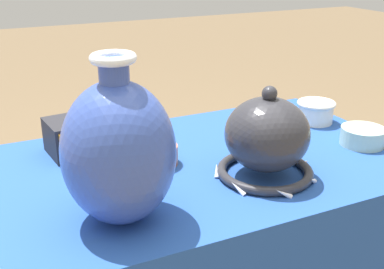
% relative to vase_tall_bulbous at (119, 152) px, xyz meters
% --- Properties ---
extents(display_table, '(1.29, 0.65, 0.71)m').
position_rel_vase_tall_bulbous_xyz_m(display_table, '(0.15, 0.16, -0.22)').
color(display_table, olive).
rests_on(display_table, ground_plane).
extents(vase_tall_bulbous, '(0.22, 0.22, 0.33)m').
position_rel_vase_tall_bulbous_xyz_m(vase_tall_bulbous, '(0.00, 0.00, 0.00)').
color(vase_tall_bulbous, '#3851A8').
rests_on(vase_tall_bulbous, display_table).
extents(vase_dome_bell, '(0.23, 0.24, 0.22)m').
position_rel_vase_tall_bulbous_xyz_m(vase_dome_bell, '(0.36, 0.04, -0.05)').
color(vase_dome_bell, '#2D2D33').
rests_on(vase_dome_bell, display_table).
extents(mosaic_tile_box, '(0.15, 0.14, 0.09)m').
position_rel_vase_tall_bulbous_xyz_m(mosaic_tile_box, '(-0.01, 0.36, -0.10)').
color(mosaic_tile_box, '#232328').
rests_on(mosaic_tile_box, display_table).
extents(pot_squat_celadon, '(0.12, 0.12, 0.05)m').
position_rel_vase_tall_bulbous_xyz_m(pot_squat_celadon, '(0.70, 0.08, -0.12)').
color(pot_squat_celadon, '#A8CCB7').
rests_on(pot_squat_celadon, display_table).
extents(pot_squat_terracotta, '(0.11, 0.11, 0.05)m').
position_rel_vase_tall_bulbous_xyz_m(pot_squat_terracotta, '(0.15, 0.21, -0.12)').
color(pot_squat_terracotta, '#BC6642').
rests_on(pot_squat_terracotta, display_table).
extents(cup_wide_ivory, '(0.12, 0.12, 0.07)m').
position_rel_vase_tall_bulbous_xyz_m(cup_wide_ivory, '(0.70, 0.28, -0.11)').
color(cup_wide_ivory, white).
rests_on(cup_wide_ivory, display_table).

